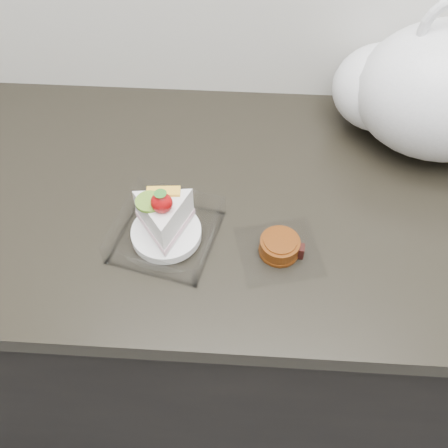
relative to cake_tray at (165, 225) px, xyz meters
name	(u,v)px	position (x,y,z in m)	size (l,w,h in m)	color
counter	(263,310)	(0.19, 0.11, -0.48)	(2.04, 0.64, 0.90)	black
cake_tray	(165,225)	(0.00, 0.00, 0.00)	(0.20, 0.20, 0.13)	white
mooncake_wrap	(280,247)	(0.20, -0.02, -0.02)	(0.16, 0.16, 0.03)	white
plastic_bag	(436,90)	(0.48, 0.28, 0.09)	(0.42, 0.32, 0.32)	white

